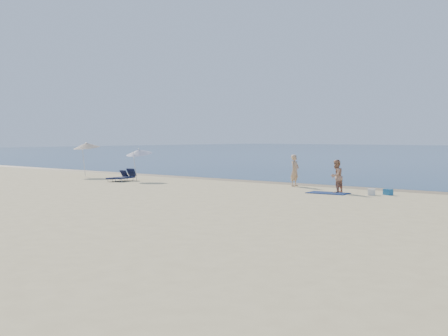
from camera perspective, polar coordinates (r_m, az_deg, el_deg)
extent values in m
cube|color=#847254|center=(34.03, 5.77, -1.53)|extent=(240.00, 1.60, 0.00)
imported|color=tan|center=(31.82, 7.21, -0.25)|extent=(0.47, 0.68, 1.79)
imported|color=tan|center=(28.41, 11.33, -0.84)|extent=(0.70, 0.86, 1.65)
cube|color=#0F204C|center=(28.16, 10.52, -2.52)|extent=(2.07, 1.28, 0.03)
cube|color=white|center=(27.76, 14.75, -2.37)|extent=(0.44, 0.41, 0.30)
cube|color=#1D649E|center=(28.03, 16.32, -2.35)|extent=(0.49, 0.42, 0.29)
cylinder|color=silver|center=(35.83, -9.03, 0.14)|extent=(0.09, 0.38, 1.89)
cone|color=white|center=(36.02, -8.64, 1.64)|extent=(1.88, 1.90, 0.59)
sphere|color=silver|center=(36.02, -8.64, 1.90)|extent=(0.05, 0.05, 0.05)
cylinder|color=silver|center=(40.51, -14.06, 0.67)|extent=(0.05, 0.30, 2.25)
cone|color=beige|center=(40.63, -13.80, 2.25)|extent=(1.92, 1.95, 0.56)
sphere|color=silver|center=(40.63, -13.80, 2.53)|extent=(0.07, 0.07, 0.07)
cube|color=#131734|center=(35.93, -10.87, -1.00)|extent=(0.63, 1.41, 0.09)
cube|color=#131734|center=(36.40, -10.13, -0.54)|extent=(0.53, 0.38, 0.44)
cylinder|color=#A5A5AD|center=(35.79, -10.64, -1.18)|extent=(0.03, 0.03, 0.20)
cube|color=#161D3E|center=(35.80, -10.08, -0.96)|extent=(0.94, 1.66, 0.10)
cube|color=#161D3E|center=(36.43, -9.38, -0.42)|extent=(0.65, 0.51, 0.51)
cylinder|color=#A5A5AD|center=(35.68, -9.78, -1.16)|extent=(0.03, 0.03, 0.23)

